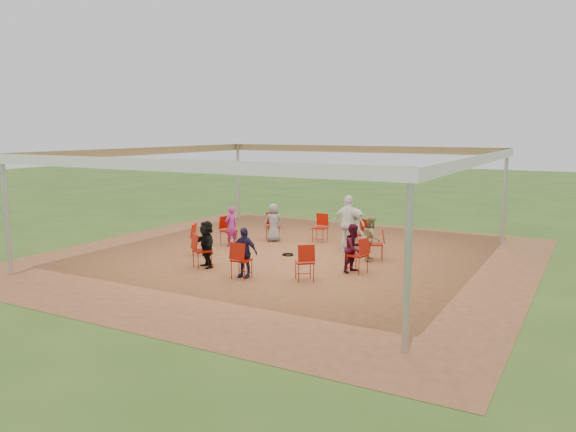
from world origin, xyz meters
The scene contains 23 objects.
ground centered at (0.00, 0.00, 0.00)m, with size 80.00×80.00×0.00m, color #385A1C.
dirt_patch centered at (0.00, 0.00, 0.01)m, with size 13.00×13.00×0.00m, color brown.
tent centered at (0.00, 0.00, 2.37)m, with size 10.33×10.33×3.00m.
chair_0 centered at (2.30, 0.91, 0.45)m, with size 0.42×0.44×0.90m, color #9D1002, non-canonical shape.
chair_1 centered at (1.33, 2.09, 0.45)m, with size 0.42×0.44×0.90m, color #9D1002, non-canonical shape.
chair_2 centered at (-0.15, 2.47, 0.45)m, with size 0.42×0.44×0.90m, color #9D1002, non-canonical shape.
chair_3 centered at (-1.57, 1.91, 0.45)m, with size 0.42×0.44×0.90m, color #9D1002, non-canonical shape.
chair_4 centered at (-2.40, 0.62, 0.45)m, with size 0.42×0.44×0.90m, color #9D1002, non-canonical shape.
chair_5 centered at (-2.30, -0.91, 0.45)m, with size 0.42×0.44×0.90m, color #9D1002, non-canonical shape.
chair_6 centered at (-1.33, -2.09, 0.45)m, with size 0.42×0.44×0.90m, color #9D1002, non-canonical shape.
chair_7 centered at (0.15, -2.47, 0.45)m, with size 0.42×0.44×0.90m, color #9D1002, non-canonical shape.
chair_8 centered at (1.57, -1.91, 0.45)m, with size 0.42×0.44×0.90m, color #9D1002, non-canonical shape.
chair_9 centered at (2.40, -0.62, 0.45)m, with size 0.42×0.44×0.90m, color #9D1002, non-canonical shape.
person_seated_0 centered at (2.19, 0.86, 0.62)m, with size 0.60×0.34×1.23m, color #918353.
person_seated_1 centered at (1.27, 1.99, 0.62)m, with size 0.79×0.39×1.23m, color #B8B0A1.
person_seated_2 centered at (-1.50, 1.82, 0.62)m, with size 0.60×0.34×1.23m, color gray.
person_seated_3 centered at (-2.28, 0.59, 0.62)m, with size 0.45×0.29×1.23m, color #92247E.
person_seated_4 centered at (-1.27, -1.99, 0.62)m, with size 1.14×0.43×1.23m, color black.
person_seated_5 centered at (0.14, -2.35, 0.62)m, with size 0.72×0.37×1.23m, color #1F1A3A.
person_seated_6 centered at (2.28, -0.59, 0.62)m, with size 0.60×0.34×1.23m, color #3E0C1C.
standing_person centered at (1.22, 1.55, 0.84)m, with size 0.98×0.50×1.67m, color white.
cable_coil centered at (-0.08, 0.26, 0.02)m, with size 0.40×0.40×0.03m.
laptop centered at (2.04, 0.80, 0.58)m, with size 0.34×0.37×0.21m.
Camera 1 is at (7.54, -13.44, 3.56)m, focal length 35.00 mm.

